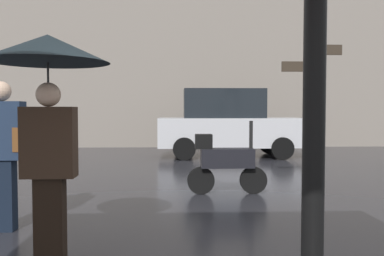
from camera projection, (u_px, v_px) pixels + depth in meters
The scene contains 5 objects.
pedestrian_with_umbrella at pixel (48, 79), 3.66m from camera, with size 1.11×1.11×2.09m.
pedestrian_with_bag at pixel (3, 147), 4.71m from camera, with size 0.53×0.24×1.74m.
parked_scooter at pixel (225, 161), 6.82m from camera, with size 1.35×0.32×1.23m.
parked_car_left at pixel (228, 123), 12.32m from camera, with size 4.32×1.82×2.05m.
street_signpost at pixel (311, 96), 7.25m from camera, with size 1.08×0.08×2.74m.
Camera 1 is at (-0.44, -2.51, 1.41)m, focal length 37.97 mm.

